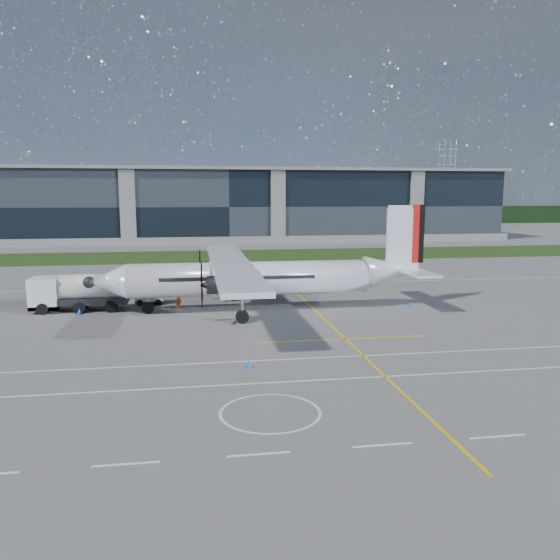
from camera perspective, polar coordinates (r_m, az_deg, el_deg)
ground at (r=82.64m, az=-3.88°, el=1.95°), size 400.00×400.00×0.00m
grass_strip at (r=90.56m, az=-4.34°, el=2.57°), size 400.00×18.00×0.04m
terminal_building at (r=121.96m, az=-5.63°, el=7.70°), size 120.00×20.00×15.00m
tree_line at (r=181.99m, az=-6.75°, el=6.64°), size 400.00×6.00×6.00m
pylon_east at (r=212.84m, az=16.95°, el=9.87°), size 9.00×4.60×30.00m
yellow_taxiway_centerline at (r=53.66m, az=2.21°, el=-1.80°), size 0.20×70.00×0.01m
white_lane_line at (r=30.34m, az=5.51°, el=-10.30°), size 90.00×0.15×0.01m
turboprop_aircraft at (r=46.98m, az=-1.89°, el=2.28°), size 29.26×30.34×9.10m
fuel_tanker_truck at (r=50.40m, az=-20.86°, el=-1.25°), size 8.49×2.76×3.18m
baggage_tug at (r=51.65m, az=-13.47°, el=-1.54°), size 2.73×1.64×1.64m
ground_crew_person at (r=48.95m, az=-10.56°, el=-1.78°), size 0.96×1.02×2.04m
safety_cone_portwing at (r=32.09m, az=-3.25°, el=-8.72°), size 0.36×0.36×0.50m
safety_cone_tail at (r=50.38m, az=13.46°, el=-2.46°), size 0.36×0.36×0.50m
safety_cone_fwd at (r=48.94m, az=-20.25°, el=-3.10°), size 0.36×0.36×0.50m
safety_cone_stbdwing at (r=61.89m, az=-6.18°, el=-0.18°), size 0.36×0.36×0.50m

